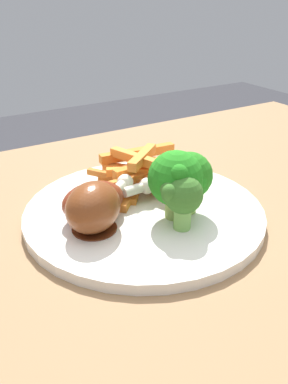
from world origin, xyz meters
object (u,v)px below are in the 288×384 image
object	(u,v)px
broccoli_floret_middle	(185,178)
dining_table	(179,303)
chicken_drumstick_far	(97,200)
broccoli_floret_front	(180,195)
broccoli_floret_back	(177,179)
dinner_plate	(144,212)
chicken_drumstick_near	(95,206)
carrot_fries_pile	(141,172)

from	to	relation	value
broccoli_floret_middle	dining_table	bearing A→B (deg)	51.14
broccoli_floret_middle	chicken_drumstick_far	world-z (taller)	broccoli_floret_middle
dining_table	chicken_drumstick_far	bearing A→B (deg)	157.61
broccoli_floret_front	broccoli_floret_back	distance (m)	0.02
dining_table	chicken_drumstick_far	xyz separation A→B (m)	(-0.09, 0.04, 0.16)
dinner_plate	chicken_drumstick_near	distance (m)	0.07
broccoli_floret_middle	chicken_drumstick_near	world-z (taller)	broccoli_floret_middle
dinner_plate	carrot_fries_pile	distance (m)	0.06
broccoli_floret_back	chicken_drumstick_near	size ratio (longest dim) A/B	0.69
broccoli_floret_front	chicken_drumstick_far	distance (m)	0.09
dinner_plate	chicken_drumstick_far	xyz separation A→B (m)	(-0.05, 0.01, 0.03)
broccoli_floret_middle	broccoli_floret_back	xyz separation A→B (m)	(-0.01, -0.00, 0.00)
broccoli_floret_front	chicken_drumstick_near	size ratio (longest dim) A/B	0.54
carrot_fries_pile	dinner_plate	bearing A→B (deg)	-117.54
chicken_drumstick_far	chicken_drumstick_near	bearing A→B (deg)	-119.86
dining_table	chicken_drumstick_near	xyz separation A→B (m)	(-0.10, 0.02, 0.16)
broccoli_floret_front	broccoli_floret_back	size ratio (longest dim) A/B	0.78
broccoli_floret_middle	chicken_drumstick_far	bearing A→B (deg)	152.45
broccoli_floret_middle	chicken_drumstick_near	bearing A→B (deg)	166.70
broccoli_floret_back	chicken_drumstick_far	world-z (taller)	broccoli_floret_back
chicken_drumstick_far	dinner_plate	bearing A→B (deg)	-11.51
dining_table	broccoli_floret_front	bearing A→B (deg)	-133.64
chicken_drumstick_near	chicken_drumstick_far	bearing A→B (deg)	60.14
broccoli_floret_front	chicken_drumstick_far	world-z (taller)	broccoli_floret_front
carrot_fries_pile	chicken_drumstick_near	size ratio (longest dim) A/B	1.32
broccoli_floret_front	broccoli_floret_back	xyz separation A→B (m)	(0.01, 0.02, 0.01)
broccoli_floret_front	broccoli_floret_middle	xyz separation A→B (m)	(0.02, 0.02, 0.00)
dining_table	chicken_drumstick_far	distance (m)	0.18
dining_table	broccoli_floret_back	bearing A→B (deg)	-153.53
broccoli_floret_front	carrot_fries_pile	world-z (taller)	broccoli_floret_front
carrot_fries_pile	chicken_drumstick_near	distance (m)	0.11
dinner_plate	broccoli_floret_front	bearing A→B (deg)	-81.01
broccoli_floret_back	carrot_fries_pile	size ratio (longest dim) A/B	0.52
broccoli_floret_front	broccoli_floret_back	world-z (taller)	broccoli_floret_back
carrot_fries_pile	chicken_drumstick_far	bearing A→B (deg)	-153.14
chicken_drumstick_near	broccoli_floret_front	bearing A→B (deg)	-31.88
broccoli_floret_middle	carrot_fries_pile	bearing A→B (deg)	93.68
dining_table	broccoli_floret_front	size ratio (longest dim) A/B	16.37
dining_table	carrot_fries_pile	world-z (taller)	carrot_fries_pile
broccoli_floret_front	chicken_drumstick_far	bearing A→B (deg)	132.53
broccoli_floret_middle	broccoli_floret_back	size ratio (longest dim) A/B	0.92
dining_table	chicken_drumstick_near	distance (m)	0.19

